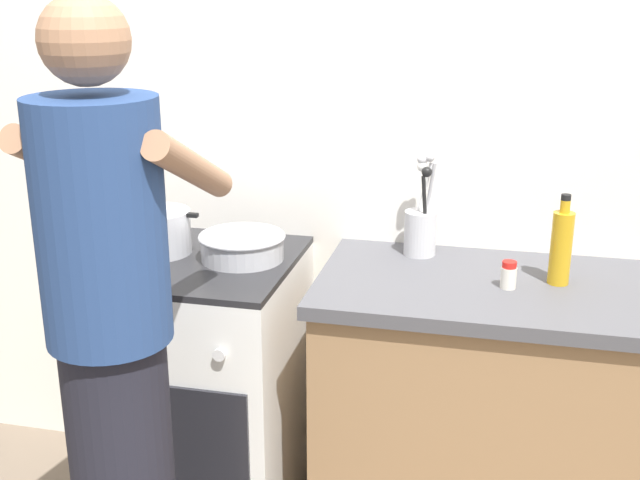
{
  "coord_description": "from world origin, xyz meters",
  "views": [
    {
      "loc": [
        0.55,
        -2.02,
        1.72
      ],
      "look_at": [
        0.05,
        0.12,
        1.0
      ],
      "focal_mm": 44.4,
      "sensor_mm": 36.0,
      "label": 1
    }
  ],
  "objects_px": {
    "pot": "(157,232)",
    "mixing_bowl": "(242,245)",
    "oil_bottle": "(561,246)",
    "stove_range": "(203,388)",
    "person": "(114,352)",
    "spice_bottle": "(509,275)",
    "utensil_crock": "(421,225)"
  },
  "relations": [
    {
      "from": "stove_range",
      "to": "spice_bottle",
      "type": "relative_size",
      "value": 11.41
    },
    {
      "from": "person",
      "to": "oil_bottle",
      "type": "bearing_deg",
      "value": 30.04
    },
    {
      "from": "person",
      "to": "spice_bottle",
      "type": "bearing_deg",
      "value": 30.53
    },
    {
      "from": "oil_bottle",
      "to": "person",
      "type": "bearing_deg",
      "value": -149.96
    },
    {
      "from": "utensil_crock",
      "to": "oil_bottle",
      "type": "distance_m",
      "value": 0.44
    },
    {
      "from": "stove_range",
      "to": "person",
      "type": "height_order",
      "value": "person"
    },
    {
      "from": "oil_bottle",
      "to": "person",
      "type": "xyz_separation_m",
      "value": [
        -1.07,
        -0.62,
        -0.15
      ]
    },
    {
      "from": "stove_range",
      "to": "utensil_crock",
      "type": "bearing_deg",
      "value": 16.8
    },
    {
      "from": "spice_bottle",
      "to": "oil_bottle",
      "type": "xyz_separation_m",
      "value": [
        0.14,
        0.07,
        0.07
      ]
    },
    {
      "from": "stove_range",
      "to": "mixing_bowl",
      "type": "height_order",
      "value": "mixing_bowl"
    },
    {
      "from": "pot",
      "to": "mixing_bowl",
      "type": "distance_m",
      "value": 0.28
    },
    {
      "from": "stove_range",
      "to": "oil_bottle",
      "type": "relative_size",
      "value": 3.44
    },
    {
      "from": "utensil_crock",
      "to": "pot",
      "type": "bearing_deg",
      "value": -168.01
    },
    {
      "from": "pot",
      "to": "mixing_bowl",
      "type": "bearing_deg",
      "value": -0.11
    },
    {
      "from": "mixing_bowl",
      "to": "oil_bottle",
      "type": "xyz_separation_m",
      "value": [
        0.94,
        0.01,
        0.07
      ]
    },
    {
      "from": "spice_bottle",
      "to": "pot",
      "type": "bearing_deg",
      "value": 176.77
    },
    {
      "from": "pot",
      "to": "spice_bottle",
      "type": "relative_size",
      "value": 3.51
    },
    {
      "from": "stove_range",
      "to": "oil_bottle",
      "type": "xyz_separation_m",
      "value": [
        1.08,
        0.04,
        0.56
      ]
    },
    {
      "from": "pot",
      "to": "mixing_bowl",
      "type": "relative_size",
      "value": 1.03
    },
    {
      "from": "person",
      "to": "pot",
      "type": "bearing_deg",
      "value": 103.96
    },
    {
      "from": "pot",
      "to": "oil_bottle",
      "type": "relative_size",
      "value": 1.06
    },
    {
      "from": "pot",
      "to": "person",
      "type": "bearing_deg",
      "value": -76.04
    },
    {
      "from": "utensil_crock",
      "to": "spice_bottle",
      "type": "xyz_separation_m",
      "value": [
        0.27,
        -0.23,
        -0.06
      ]
    },
    {
      "from": "spice_bottle",
      "to": "person",
      "type": "relative_size",
      "value": 0.05
    },
    {
      "from": "utensil_crock",
      "to": "oil_bottle",
      "type": "bearing_deg",
      "value": -21.69
    },
    {
      "from": "utensil_crock",
      "to": "person",
      "type": "bearing_deg",
      "value": -130.07
    },
    {
      "from": "stove_range",
      "to": "spice_bottle",
      "type": "xyz_separation_m",
      "value": [
        0.94,
        -0.03,
        0.49
      ]
    },
    {
      "from": "spice_bottle",
      "to": "person",
      "type": "height_order",
      "value": "person"
    },
    {
      "from": "utensil_crock",
      "to": "person",
      "type": "distance_m",
      "value": 1.03
    },
    {
      "from": "mixing_bowl",
      "to": "person",
      "type": "height_order",
      "value": "person"
    },
    {
      "from": "mixing_bowl",
      "to": "pot",
      "type": "bearing_deg",
      "value": 179.89
    },
    {
      "from": "stove_range",
      "to": "pot",
      "type": "relative_size",
      "value": 3.25
    }
  ]
}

